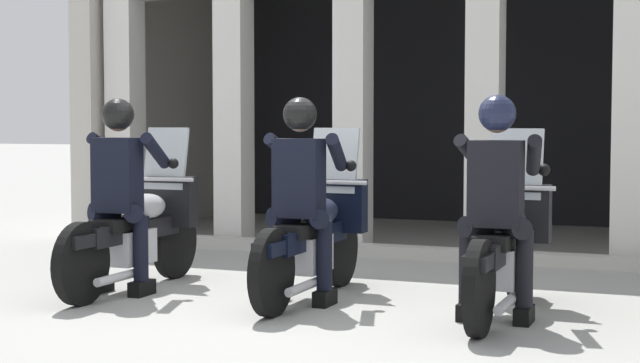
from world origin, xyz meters
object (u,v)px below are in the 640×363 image
Objects in this scene: motorcycle_center at (315,235)px; police_officer_right at (497,188)px; police_officer_center at (301,182)px; motorcycle_right at (504,246)px; motorcycle_left at (140,229)px; police_officer_left at (120,179)px.

police_officer_right reaches higher than motorcycle_center.
motorcycle_center is 1.63m from police_officer_right.
motorcycle_right is at bearing -1.50° from police_officer_center.
motorcycle_center and motorcycle_right have the same top height.
police_officer_center reaches higher than motorcycle_right.
police_officer_center is at bearing -15.00° from motorcycle_left.
police_officer_center is at bearing -4.38° from police_officer_left.
police_officer_left is 3.05m from police_officer_right.
motorcycle_center is 1.29× the size of police_officer_right.
motorcycle_left is 1.00× the size of motorcycle_center.
police_officer_right reaches higher than motorcycle_left.
motorcycle_left is at bearing 166.79° from police_officer_center.
motorcycle_right is (3.05, 0.04, 0.00)m from motorcycle_left.
motorcycle_left is at bearing 169.00° from motorcycle_right.
motorcycle_left is at bearing 79.92° from police_officer_left.
police_officer_center is (1.53, 0.15, 0.00)m from police_officer_left.
motorcycle_center is 1.00× the size of motorcycle_right.
motorcycle_right is (3.05, 0.32, -0.44)m from police_officer_left.
police_officer_left reaches higher than motorcycle_left.
police_officer_left reaches higher than motorcycle_right.
police_officer_center reaches higher than motorcycle_left.
motorcycle_right is at bearing -12.10° from motorcycle_center.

